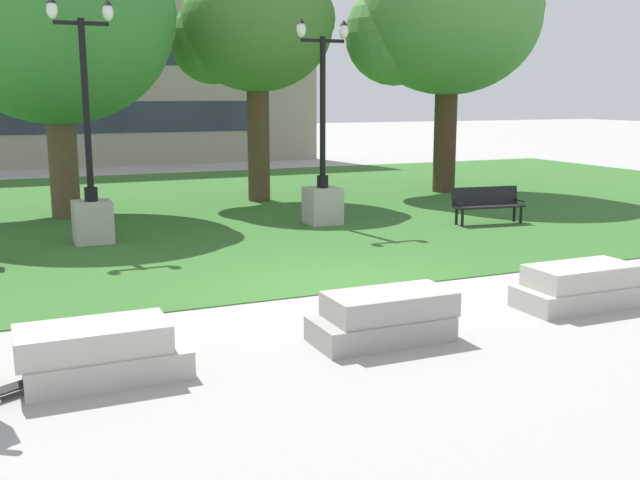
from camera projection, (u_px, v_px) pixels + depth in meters
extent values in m
plane|color=#A3A09B|center=(348.00, 292.00, 12.18)|extent=(140.00, 140.00, 0.00)
cube|color=#336628|center=(195.00, 208.00, 21.17)|extent=(40.00, 20.00, 0.02)
cube|color=#B2ADA3|center=(108.00, 364.00, 8.45)|extent=(1.80, 0.90, 0.32)
cube|color=#BBB6AB|center=(93.00, 339.00, 8.34)|extent=(1.66, 0.83, 0.32)
cube|color=#9E9991|center=(380.00, 329.00, 9.74)|extent=(1.80, 0.90, 0.32)
cube|color=#A6A098|center=(390.00, 304.00, 9.73)|extent=(1.66, 0.83, 0.32)
cube|color=#B2ADA3|center=(575.00, 297.00, 11.31)|extent=(1.80, 0.90, 0.32)
cube|color=#BBB6AB|center=(581.00, 275.00, 11.28)|extent=(1.66, 0.83, 0.32)
cube|color=black|center=(11.00, 388.00, 7.97)|extent=(0.80, 0.56, 0.02)
cube|color=black|center=(49.00, 374.00, 8.32)|extent=(0.20, 0.23, 0.06)
cylinder|color=silver|center=(25.00, 384.00, 8.22)|extent=(0.06, 0.05, 0.06)
cylinder|color=silver|center=(36.00, 389.00, 8.09)|extent=(0.06, 0.05, 0.06)
cube|color=black|center=(489.00, 206.00, 18.43)|extent=(1.84, 0.67, 0.05)
cube|color=black|center=(485.00, 196.00, 18.63)|extent=(1.80, 0.35, 0.46)
cube|color=black|center=(458.00, 203.00, 18.18)|extent=(0.11, 0.40, 0.04)
cube|color=black|center=(520.00, 200.00, 18.64)|extent=(0.11, 0.40, 0.04)
cylinder|color=black|center=(462.00, 218.00, 18.11)|extent=(0.07, 0.07, 0.41)
cylinder|color=black|center=(521.00, 215.00, 18.55)|extent=(0.07, 0.07, 0.41)
cylinder|color=black|center=(456.00, 216.00, 18.41)|extent=(0.07, 0.07, 0.41)
cylinder|color=black|center=(514.00, 213.00, 18.85)|extent=(0.07, 0.07, 0.41)
cube|color=#ADA89E|center=(93.00, 222.00, 16.12)|extent=(0.80, 0.80, 0.90)
cylinder|color=black|center=(91.00, 194.00, 16.01)|extent=(0.28, 0.28, 0.30)
cylinder|color=black|center=(86.00, 112.00, 15.68)|extent=(0.14, 0.14, 3.79)
cube|color=black|center=(81.00, 23.00, 15.34)|extent=(1.10, 0.08, 0.08)
ellipsoid|color=white|center=(52.00, 10.00, 15.08)|extent=(0.22, 0.22, 0.36)
cone|color=black|center=(51.00, 0.00, 15.04)|extent=(0.20, 0.20, 0.13)
ellipsoid|color=white|center=(108.00, 12.00, 15.51)|extent=(0.22, 0.22, 0.36)
cone|color=black|center=(107.00, 2.00, 15.47)|extent=(0.20, 0.20, 0.13)
cube|color=#ADA89E|center=(323.00, 206.00, 18.50)|extent=(0.80, 0.80, 0.90)
cylinder|color=black|center=(323.00, 181.00, 18.39)|extent=(0.28, 0.28, 0.30)
cylinder|color=black|center=(323.00, 113.00, 18.07)|extent=(0.14, 0.14, 3.61)
cube|color=black|center=(323.00, 41.00, 17.75)|extent=(1.10, 0.08, 0.08)
ellipsoid|color=white|center=(301.00, 29.00, 17.49)|extent=(0.22, 0.22, 0.36)
cone|color=black|center=(301.00, 21.00, 17.45)|extent=(0.20, 0.20, 0.13)
ellipsoid|color=white|center=(344.00, 31.00, 17.92)|extent=(0.22, 0.22, 0.36)
cone|color=black|center=(344.00, 23.00, 17.88)|extent=(0.20, 0.20, 0.13)
cylinder|color=#42301E|center=(445.00, 130.00, 24.42)|extent=(0.73, 0.73, 4.02)
ellipsoid|color=#4C893D|center=(449.00, 16.00, 23.74)|extent=(5.84, 5.84, 4.96)
sphere|color=#4C893D|center=(395.00, 34.00, 23.74)|extent=(3.21, 3.21, 3.21)
sphere|color=#4C893D|center=(498.00, 6.00, 23.73)|extent=(2.92, 2.92, 2.92)
cylinder|color=#4C3823|center=(258.00, 136.00, 22.36)|extent=(0.66, 0.66, 3.89)
ellipsoid|color=#42752D|center=(257.00, 26.00, 21.75)|extent=(4.43, 4.43, 3.77)
sphere|color=#42752D|center=(212.00, 42.00, 21.76)|extent=(2.44, 2.44, 2.44)
sphere|color=#42752D|center=(298.00, 18.00, 21.75)|extent=(2.22, 2.22, 2.22)
cylinder|color=brown|center=(63.00, 154.00, 19.30)|extent=(0.73, 0.73, 3.28)
ellipsoid|color=#387F33|center=(54.00, 24.00, 18.68)|extent=(5.86, 5.86, 4.98)
sphere|color=#387F33|center=(117.00, 12.00, 18.67)|extent=(2.93, 2.93, 2.93)
cube|color=gray|center=(45.00, 45.00, 32.15)|extent=(25.06, 1.00, 10.55)
cube|color=#232D3D|center=(50.00, 118.00, 32.27)|extent=(18.80, 0.03, 1.40)
cube|color=#232D3D|center=(46.00, 46.00, 31.70)|extent=(18.80, 0.03, 1.40)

